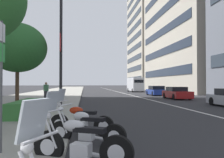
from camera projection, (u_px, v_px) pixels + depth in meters
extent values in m
cube|color=gray|center=(47.00, 95.00, 31.24)|extent=(160.00, 9.13, 0.15)
cube|color=silver|center=(125.00, 94.00, 37.57)|extent=(110.00, 0.16, 0.01)
cylinder|color=silver|center=(42.00, 137.00, 2.41)|extent=(0.56, 0.29, 0.04)
sphere|color=silver|center=(27.00, 147.00, 2.46)|extent=(0.14, 0.14, 0.14)
cube|color=#B2BCC6|center=(34.00, 119.00, 2.44)|extent=(0.45, 0.29, 0.44)
cylinder|color=black|center=(49.00, 146.00, 4.85)|extent=(0.38, 0.66, 0.67)
cylinder|color=silver|center=(49.00, 146.00, 4.85)|extent=(0.25, 0.36, 0.33)
cylinder|color=black|center=(117.00, 153.00, 4.41)|extent=(0.38, 0.66, 0.67)
cylinder|color=silver|center=(117.00, 153.00, 4.41)|extent=(0.25, 0.36, 0.33)
cube|color=silver|center=(81.00, 150.00, 4.63)|extent=(0.39, 0.45, 0.28)
cube|color=black|center=(90.00, 130.00, 4.58)|extent=(0.46, 0.67, 0.10)
ellipsoid|color=#B2B2B7|center=(74.00, 126.00, 4.69)|extent=(0.41, 0.52, 0.24)
cylinder|color=silver|center=(50.00, 133.00, 4.76)|extent=(0.17, 0.31, 0.64)
cylinder|color=silver|center=(54.00, 131.00, 4.90)|extent=(0.17, 0.31, 0.64)
cylinder|color=silver|center=(56.00, 110.00, 4.82)|extent=(0.56, 0.28, 0.04)
sphere|color=silver|center=(48.00, 116.00, 4.87)|extent=(0.14, 0.14, 0.14)
cube|color=#B2BCC6|center=(52.00, 101.00, 4.85)|extent=(0.45, 0.29, 0.44)
cylinder|color=silver|center=(97.00, 155.00, 4.68)|extent=(0.36, 0.66, 0.16)
cylinder|color=black|center=(61.00, 132.00, 6.43)|extent=(0.38, 0.61, 0.62)
cylinder|color=silver|center=(61.00, 132.00, 6.43)|extent=(0.25, 0.33, 0.31)
cylinder|color=black|center=(115.00, 136.00, 5.90)|extent=(0.38, 0.61, 0.62)
cylinder|color=silver|center=(115.00, 136.00, 5.90)|extent=(0.25, 0.33, 0.31)
cube|color=silver|center=(87.00, 134.00, 6.16)|extent=(0.40, 0.46, 0.28)
cube|color=black|center=(93.00, 119.00, 6.11)|extent=(0.48, 0.67, 0.10)
ellipsoid|color=#B2B2B7|center=(81.00, 116.00, 6.23)|extent=(0.42, 0.52, 0.24)
cylinder|color=silver|center=(62.00, 121.00, 6.34)|extent=(0.18, 0.30, 0.64)
cylinder|color=silver|center=(65.00, 121.00, 6.47)|extent=(0.18, 0.30, 0.64)
cylinder|color=silver|center=(66.00, 105.00, 6.39)|extent=(0.55, 0.30, 0.04)
sphere|color=silver|center=(61.00, 109.00, 6.45)|extent=(0.14, 0.14, 0.14)
cylinder|color=silver|center=(99.00, 138.00, 6.20)|extent=(0.39, 0.65, 0.16)
cylinder|color=black|center=(59.00, 124.00, 7.62)|extent=(0.34, 0.64, 0.64)
cylinder|color=silver|center=(59.00, 124.00, 7.62)|extent=(0.24, 0.35, 0.32)
cylinder|color=black|center=(104.00, 126.00, 7.25)|extent=(0.34, 0.64, 0.64)
cylinder|color=silver|center=(104.00, 126.00, 7.25)|extent=(0.24, 0.35, 0.32)
cube|color=silver|center=(81.00, 125.00, 7.43)|extent=(0.38, 0.45, 0.28)
cube|color=black|center=(86.00, 113.00, 7.40)|extent=(0.43, 0.68, 0.10)
ellipsoid|color=#991E0A|center=(76.00, 110.00, 7.48)|extent=(0.39, 0.52, 0.24)
cylinder|color=silver|center=(61.00, 115.00, 7.54)|extent=(0.15, 0.31, 0.64)
cylinder|color=silver|center=(63.00, 114.00, 7.67)|extent=(0.15, 0.31, 0.64)
cylinder|color=silver|center=(64.00, 101.00, 7.59)|extent=(0.57, 0.25, 0.04)
sphere|color=silver|center=(59.00, 104.00, 7.64)|extent=(0.14, 0.14, 0.14)
cube|color=#B2BCC6|center=(61.00, 95.00, 7.62)|extent=(0.45, 0.27, 0.44)
cylinder|color=silver|center=(91.00, 129.00, 7.50)|extent=(0.33, 0.67, 0.16)
cylinder|color=black|center=(212.00, 101.00, 17.50)|extent=(0.62, 0.23, 0.62)
cube|color=maroon|center=(177.00, 94.00, 24.77)|extent=(4.52, 1.92, 0.70)
cube|color=black|center=(176.00, 89.00, 24.85)|extent=(2.15, 1.72, 0.45)
cylinder|color=black|center=(165.00, 95.00, 26.15)|extent=(0.62, 0.23, 0.62)
cylinder|color=black|center=(179.00, 95.00, 26.31)|extent=(0.62, 0.23, 0.62)
cylinder|color=black|center=(174.00, 97.00, 23.21)|extent=(0.62, 0.23, 0.62)
cylinder|color=black|center=(190.00, 97.00, 23.37)|extent=(0.62, 0.23, 0.62)
cube|color=navy|center=(156.00, 92.00, 32.35)|extent=(4.18, 1.87, 0.66)
cube|color=black|center=(156.00, 88.00, 32.18)|extent=(2.33, 1.70, 0.52)
cylinder|color=black|center=(148.00, 93.00, 33.62)|extent=(0.62, 0.23, 0.62)
cylinder|color=black|center=(159.00, 93.00, 33.80)|extent=(0.62, 0.23, 0.62)
cylinder|color=black|center=(153.00, 94.00, 30.89)|extent=(0.62, 0.23, 0.62)
cylinder|color=black|center=(165.00, 93.00, 31.07)|extent=(0.62, 0.23, 0.62)
cube|color=silver|center=(135.00, 84.00, 46.16)|extent=(5.68, 2.32, 2.56)
cube|color=black|center=(139.00, 81.00, 43.42)|extent=(0.10, 1.79, 0.56)
cylinder|color=black|center=(128.00, 90.00, 47.88)|extent=(0.73, 0.29, 0.72)
cylinder|color=black|center=(137.00, 90.00, 48.17)|extent=(0.73, 0.29, 0.72)
cylinder|color=black|center=(133.00, 90.00, 44.11)|extent=(0.73, 0.29, 0.72)
cylinder|color=black|center=(143.00, 90.00, 44.40)|extent=(0.73, 0.29, 0.72)
cylinder|color=#47494C|center=(1.00, 86.00, 5.05)|extent=(0.06, 0.06, 2.88)
cube|color=silver|center=(2.00, 32.00, 5.07)|extent=(0.32, 0.02, 0.40)
cube|color=#1E8C33|center=(2.00, 53.00, 5.07)|extent=(0.32, 0.02, 0.40)
cylinder|color=#232326|center=(61.00, 41.00, 14.50)|extent=(0.18, 0.18, 8.38)
cube|color=#B21E23|center=(60.00, 42.00, 14.15)|extent=(0.56, 0.03, 1.10)
cube|color=#B21E23|center=(61.00, 44.00, 14.84)|extent=(0.56, 0.03, 1.10)
cube|color=#337033|center=(29.00, 108.00, 11.18)|extent=(4.05, 1.10, 0.68)
cylinder|color=#473323|center=(17.00, 89.00, 14.00)|extent=(0.22, 0.22, 2.36)
ellipsoid|color=#265B28|center=(17.00, 48.00, 14.05)|extent=(3.51, 3.51, 2.98)
cube|color=#2D2D33|center=(46.00, 95.00, 21.10)|extent=(0.28, 0.35, 0.83)
cube|color=#3F724C|center=(46.00, 88.00, 21.12)|extent=(0.31, 0.43, 0.57)
sphere|color=#8C6647|center=(46.00, 83.00, 21.12)|extent=(0.22, 0.22, 0.22)
cube|color=#232D3D|center=(162.00, 73.00, 46.44)|extent=(25.71, 0.08, 1.50)
cube|color=#232D3D|center=(162.00, 52.00, 46.52)|extent=(25.71, 0.08, 1.50)
cube|color=#232D3D|center=(162.00, 32.00, 46.60)|extent=(25.71, 0.08, 1.50)
cube|color=#232D3D|center=(162.00, 11.00, 46.68)|extent=(25.71, 0.08, 1.50)
cube|color=beige|center=(158.00, 30.00, 75.20)|extent=(22.74, 16.51, 37.72)
cube|color=#2D3842|center=(133.00, 79.00, 73.91)|extent=(20.47, 0.08, 1.50)
cube|color=#2D3842|center=(133.00, 69.00, 73.98)|extent=(20.47, 0.08, 1.50)
cube|color=#2D3842|center=(133.00, 59.00, 74.04)|extent=(20.47, 0.08, 1.50)
cube|color=#2D3842|center=(133.00, 49.00, 74.10)|extent=(20.47, 0.08, 1.50)
cube|color=#2D3842|center=(133.00, 39.00, 74.16)|extent=(20.47, 0.08, 1.50)
cube|color=#2D3842|center=(133.00, 29.00, 74.23)|extent=(20.47, 0.08, 1.50)
cube|color=#2D3842|center=(133.00, 19.00, 74.29)|extent=(20.47, 0.08, 1.50)
cube|color=#2D3842|center=(133.00, 9.00, 74.35)|extent=(20.47, 0.08, 1.50)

